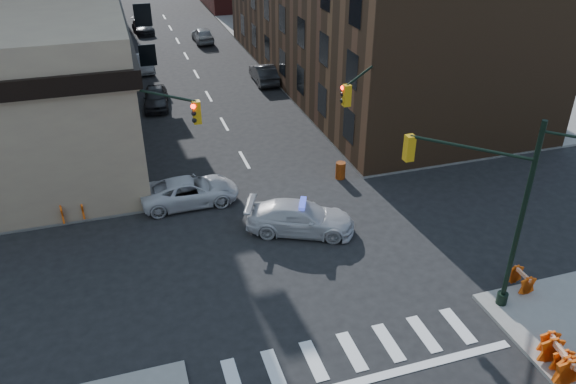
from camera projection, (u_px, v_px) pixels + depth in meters
ground at (295, 250)px, 26.40m from camera, size 140.00×140.00×0.00m
sidewalk_ne at (404, 40)px, 59.56m from camera, size 34.00×54.50×0.15m
signal_pole_se at (493, 203)px, 21.13m from camera, size 5.40×5.27×8.00m
signal_pole_nw at (146, 136)px, 27.15m from camera, size 3.58×3.67×8.00m
signal_pole_ne at (367, 110)px, 30.23m from camera, size 3.67×3.58×8.00m
tree_ne_near at (284, 33)px, 48.21m from camera, size 3.00×3.00×4.85m
tree_ne_far at (259, 14)px, 54.85m from camera, size 3.00×3.00×4.85m
police_car at (300, 218)px, 27.41m from camera, size 5.71×4.12×1.54m
pickup at (190, 191)px, 29.81m from camera, size 5.21×2.45×1.44m
parked_car_wnear at (156, 98)px, 42.23m from camera, size 2.25×4.59×1.51m
parked_car_wfar at (142, 63)px, 50.07m from camera, size 1.99×4.40×1.40m
parked_car_wdeep at (143, 27)px, 62.20m from camera, size 2.37×4.92×1.38m
parked_car_enear at (264, 73)px, 47.29m from camera, size 1.79×4.74×1.55m
parked_car_efar at (203, 35)px, 58.70m from camera, size 1.89×4.57×1.55m
pedestrian_a at (97, 197)px, 28.58m from camera, size 0.74×0.56×1.84m
pedestrian_b at (46, 202)px, 28.02m from camera, size 1.16×1.05×1.95m
pedestrian_c at (73, 195)px, 28.92m from camera, size 0.93×1.02×1.67m
barrel_road at (340, 170)px, 32.38m from camera, size 0.57×0.57×1.00m
barrel_bank at (175, 200)px, 29.57m from camera, size 0.65×0.65×0.88m
barricade_se_a at (521, 280)px, 23.53m from camera, size 0.56×1.09×0.82m
barricade_se_b at (555, 351)px, 19.97m from camera, size 0.83×1.30×0.90m
barricade_se_c at (576, 379)px, 18.80m from camera, size 0.85×1.43×1.01m
barricade_se_d at (559, 361)px, 19.46m from camera, size 0.88×1.46×1.03m
barricade_nw_a at (120, 198)px, 29.28m from camera, size 1.45×0.85×1.03m
barricade_nw_b at (72, 211)px, 28.21m from camera, size 1.37×0.82×0.97m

